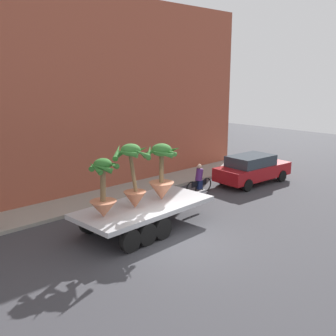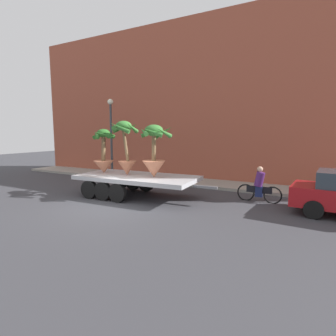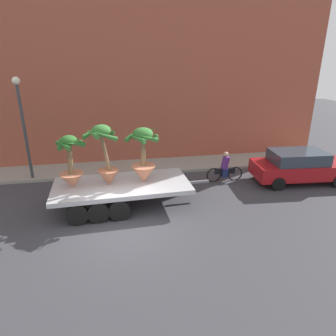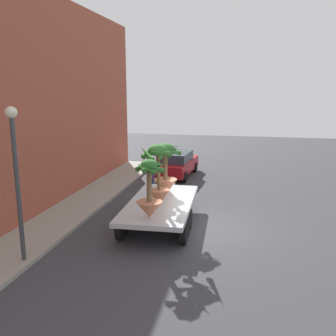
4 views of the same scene
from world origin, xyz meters
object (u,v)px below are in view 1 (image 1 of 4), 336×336
potted_palm_middle (133,177)px  potted_palm_front (162,174)px  parked_car (252,169)px  flatbed_trailer (140,211)px  potted_palm_rear (103,192)px  cyclist (199,180)px

potted_palm_middle → potted_palm_front: (1.48, 0.06, -0.17)m
potted_palm_front → parked_car: bearing=7.1°
flatbed_trailer → potted_palm_middle: 1.47m
potted_palm_rear → cyclist: potted_palm_rear is taller
cyclist → parked_car: size_ratio=0.39×
parked_car → cyclist: bearing=168.1°
potted_palm_rear → parked_car: 10.56m
flatbed_trailer → potted_palm_rear: potted_palm_rear is taller
cyclist → potted_palm_middle: bearing=-162.6°
parked_car → potted_palm_front: bearing=-172.9°
potted_palm_rear → cyclist: bearing=14.2°
potted_palm_front → parked_car: (7.66, 0.96, -1.20)m
flatbed_trailer → potted_palm_rear: (-1.64, -0.04, 1.11)m
flatbed_trailer → cyclist: cyclist is taller
flatbed_trailer → potted_palm_middle: size_ratio=2.65×
flatbed_trailer → potted_palm_front: 1.71m
potted_palm_front → parked_car: size_ratio=0.48×
flatbed_trailer → cyclist: size_ratio=3.54×
potted_palm_rear → potted_palm_front: bearing=1.2°
potted_palm_front → potted_palm_middle: bearing=-177.8°
cyclist → potted_palm_rear: bearing=-165.8°
potted_palm_front → parked_car: 7.81m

